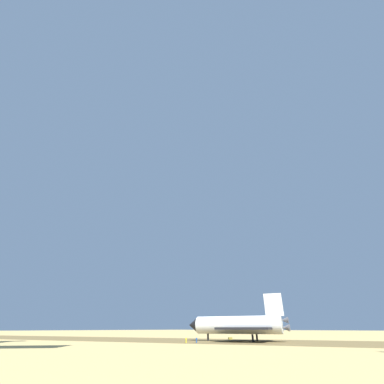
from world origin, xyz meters
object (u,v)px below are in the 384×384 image
Objects in this scene: space_shuttle at (236,325)px; ground_crew_near_nose at (197,340)px; ground_crew_mid_fuselage at (186,340)px; ground_support_crate at (230,338)px.

space_shuttle reaches higher than ground_crew_near_nose.
ground_crew_near_nose and ground_crew_mid_fuselage have the same top height.
ground_support_crate is at bearing -68.97° from ground_crew_near_nose.
space_shuttle is 22.19× the size of ground_crew_near_nose.
ground_crew_near_nose is 1.05× the size of ground_support_crate.
ground_crew_near_nose is (3.74, 18.96, -4.41)m from space_shuttle.
ground_crew_near_nose reaches higher than ground_support_crate.
ground_crew_near_nose is 33.34m from ground_support_crate.
space_shuttle is 22.75m from ground_crew_mid_fuselage.
ground_crew_near_nose is at bearing 103.97° from ground_support_crate.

